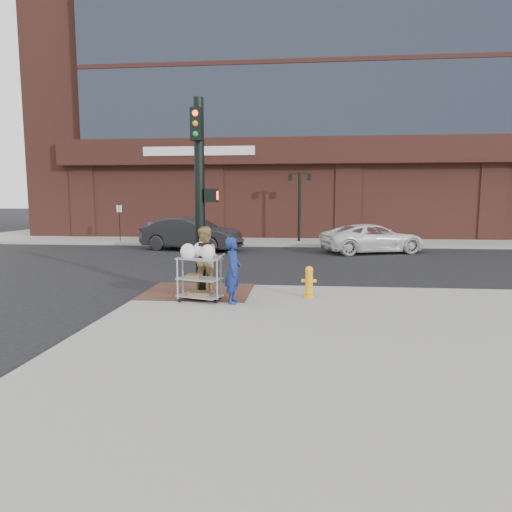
# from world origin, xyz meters

# --- Properties ---
(ground) EXTENTS (220.00, 220.00, 0.00)m
(ground) POSITION_xyz_m (0.00, 0.00, 0.00)
(ground) COLOR black
(ground) RESTS_ON ground
(sidewalk_far) EXTENTS (65.00, 36.00, 0.15)m
(sidewalk_far) POSITION_xyz_m (12.50, 32.00, 0.07)
(sidewalk_far) COLOR gray
(sidewalk_far) RESTS_ON ground
(brick_curb_ramp) EXTENTS (2.80, 2.40, 0.01)m
(brick_curb_ramp) POSITION_xyz_m (-0.60, 0.90, 0.16)
(brick_curb_ramp) COLOR #503025
(brick_curb_ramp) RESTS_ON sidewalk_near
(bank_building) EXTENTS (42.00, 26.00, 28.00)m
(bank_building) POSITION_xyz_m (5.00, 31.00, 14.15)
(bank_building) COLOR brown
(bank_building) RESTS_ON sidewalk_far
(lamp_post) EXTENTS (1.32, 0.22, 4.00)m
(lamp_post) POSITION_xyz_m (2.00, 16.00, 2.62)
(lamp_post) COLOR black
(lamp_post) RESTS_ON sidewalk_far
(parking_sign) EXTENTS (0.05, 0.05, 2.20)m
(parking_sign) POSITION_xyz_m (-8.50, 15.00, 1.25)
(parking_sign) COLOR black
(parking_sign) RESTS_ON sidewalk_far
(traffic_signal_pole) EXTENTS (0.61, 0.51, 5.00)m
(traffic_signal_pole) POSITION_xyz_m (-0.48, 0.77, 2.83)
(traffic_signal_pole) COLOR black
(traffic_signal_pole) RESTS_ON sidewalk_near
(woman_blue) EXTENTS (0.41, 0.59, 1.57)m
(woman_blue) POSITION_xyz_m (0.54, -0.33, 0.93)
(woman_blue) COLOR navy
(woman_blue) RESTS_ON sidewalk_near
(pedestrian_tan) EXTENTS (0.90, 0.73, 1.76)m
(pedestrian_tan) POSITION_xyz_m (-0.29, 0.55, 1.03)
(pedestrian_tan) COLOR #A4834D
(pedestrian_tan) RESTS_ON sidewalk_near
(sedan_dark) EXTENTS (5.40, 3.03, 1.69)m
(sedan_dark) POSITION_xyz_m (-3.46, 11.90, 0.84)
(sedan_dark) COLOR black
(sedan_dark) RESTS_ON ground
(minivan_white) EXTENTS (5.51, 3.83, 1.40)m
(minivan_white) POSITION_xyz_m (5.62, 11.75, 0.70)
(minivan_white) COLOR white
(minivan_white) RESTS_ON ground
(utility_cart) EXTENTS (1.15, 0.87, 1.42)m
(utility_cart) POSITION_xyz_m (-0.32, -0.18, 0.79)
(utility_cart) COLOR gray
(utility_cart) RESTS_ON sidewalk_near
(fire_hydrant) EXTENTS (0.37, 0.26, 0.80)m
(fire_hydrant) POSITION_xyz_m (2.33, 0.48, 0.56)
(fire_hydrant) COLOR #FFAD15
(fire_hydrant) RESTS_ON sidewalk_near
(newsbox_red) EXTENTS (0.46, 0.43, 0.96)m
(newsbox_red) POSITION_xyz_m (-6.53, 15.25, 0.63)
(newsbox_red) COLOR red
(newsbox_red) RESTS_ON sidewalk_far
(newsbox_yellow) EXTENTS (0.60, 0.57, 1.12)m
(newsbox_yellow) POSITION_xyz_m (-5.67, 15.02, 0.71)
(newsbox_yellow) COLOR #FFFC1C
(newsbox_yellow) RESTS_ON sidewalk_far
(newsbox_blue) EXTENTS (0.56, 0.52, 1.11)m
(newsbox_blue) POSITION_xyz_m (-6.44, 14.90, 0.70)
(newsbox_blue) COLOR #1B3BB1
(newsbox_blue) RESTS_ON sidewalk_far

